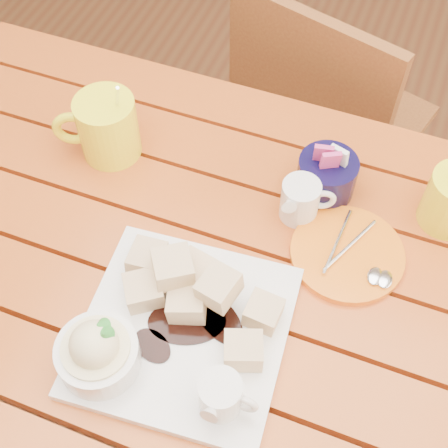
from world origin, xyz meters
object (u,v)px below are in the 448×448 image
at_px(dessert_plate, 164,332).
at_px(chair_far, 322,122).
at_px(orange_saucer, 348,254).
at_px(table, 199,298).
at_px(coffee_mug_left, 106,127).

height_order(dessert_plate, chair_far, dessert_plate).
bearing_deg(orange_saucer, chair_far, 106.17).
height_order(table, orange_saucer, orange_saucer).
xyz_separation_m(orange_saucer, chair_far, (-0.16, 0.54, -0.29)).
relative_size(table, chair_far, 1.45).
bearing_deg(dessert_plate, chair_far, 86.63).
bearing_deg(orange_saucer, table, -155.29).
bearing_deg(orange_saucer, coffee_mug_left, 171.65).
relative_size(coffee_mug_left, chair_far, 0.20).
bearing_deg(dessert_plate, table, 93.52).
height_order(dessert_plate, coffee_mug_left, coffee_mug_left).
height_order(coffee_mug_left, chair_far, coffee_mug_left).
relative_size(dessert_plate, chair_far, 0.37).
bearing_deg(chair_far, coffee_mug_left, 75.71).
bearing_deg(coffee_mug_left, dessert_plate, -74.67).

